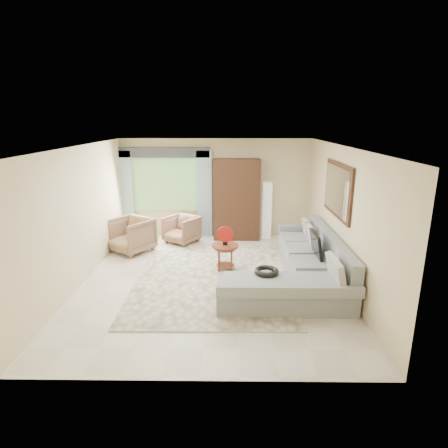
{
  "coord_description": "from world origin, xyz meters",
  "views": [
    {
      "loc": [
        0.34,
        -6.87,
        3.08
      ],
      "look_at": [
        0.25,
        0.35,
        1.05
      ],
      "focal_mm": 30.0,
      "sensor_mm": 36.0,
      "label": 1
    }
  ],
  "objects_px": {
    "sectional_sofa": "(303,270)",
    "floor_lamp": "(267,210)",
    "tv_screen": "(316,245)",
    "armchair_left": "(131,235)",
    "armchair_right": "(182,229)",
    "potted_plant": "(132,233)",
    "armoire": "(237,200)",
    "coffee_table": "(225,257)"
  },
  "relations": [
    {
      "from": "armchair_right",
      "to": "floor_lamp",
      "type": "bearing_deg",
      "value": 46.5
    },
    {
      "from": "coffee_table",
      "to": "armoire",
      "type": "distance_m",
      "value": 2.38
    },
    {
      "from": "armchair_left",
      "to": "potted_plant",
      "type": "bearing_deg",
      "value": 137.54
    },
    {
      "from": "tv_screen",
      "to": "floor_lamp",
      "type": "height_order",
      "value": "floor_lamp"
    },
    {
      "from": "tv_screen",
      "to": "floor_lamp",
      "type": "xyz_separation_m",
      "value": [
        -0.7,
        2.73,
        0.03
      ]
    },
    {
      "from": "potted_plant",
      "to": "coffee_table",
      "type": "bearing_deg",
      "value": -36.31
    },
    {
      "from": "coffee_table",
      "to": "armchair_right",
      "type": "bearing_deg",
      "value": 121.84
    },
    {
      "from": "floor_lamp",
      "to": "armchair_left",
      "type": "bearing_deg",
      "value": -160.64
    },
    {
      "from": "sectional_sofa",
      "to": "armchair_left",
      "type": "xyz_separation_m",
      "value": [
        -3.77,
        1.78,
        0.13
      ]
    },
    {
      "from": "potted_plant",
      "to": "sectional_sofa",
      "type": "bearing_deg",
      "value": -31.82
    },
    {
      "from": "sectional_sofa",
      "to": "armchair_left",
      "type": "relative_size",
      "value": 3.83
    },
    {
      "from": "floor_lamp",
      "to": "sectional_sofa",
      "type": "bearing_deg",
      "value": -81.67
    },
    {
      "from": "potted_plant",
      "to": "floor_lamp",
      "type": "relative_size",
      "value": 0.35
    },
    {
      "from": "armchair_left",
      "to": "armchair_right",
      "type": "xyz_separation_m",
      "value": [
        1.12,
        0.71,
        -0.06
      ]
    },
    {
      "from": "sectional_sofa",
      "to": "floor_lamp",
      "type": "bearing_deg",
      "value": 98.33
    },
    {
      "from": "potted_plant",
      "to": "armoire",
      "type": "distance_m",
      "value": 2.83
    },
    {
      "from": "tv_screen",
      "to": "floor_lamp",
      "type": "bearing_deg",
      "value": 104.38
    },
    {
      "from": "tv_screen",
      "to": "potted_plant",
      "type": "xyz_separation_m",
      "value": [
        -4.18,
        2.2,
        -0.46
      ]
    },
    {
      "from": "tv_screen",
      "to": "potted_plant",
      "type": "distance_m",
      "value": 4.75
    },
    {
      "from": "armchair_left",
      "to": "armchair_right",
      "type": "height_order",
      "value": "armchair_left"
    },
    {
      "from": "tv_screen",
      "to": "potted_plant",
      "type": "height_order",
      "value": "tv_screen"
    },
    {
      "from": "coffee_table",
      "to": "tv_screen",
      "type": "bearing_deg",
      "value": -13.74
    },
    {
      "from": "coffee_table",
      "to": "potted_plant",
      "type": "bearing_deg",
      "value": 143.69
    },
    {
      "from": "tv_screen",
      "to": "armchair_left",
      "type": "xyz_separation_m",
      "value": [
        -4.04,
        1.56,
        -0.31
      ]
    },
    {
      "from": "sectional_sofa",
      "to": "armchair_right",
      "type": "distance_m",
      "value": 3.64
    },
    {
      "from": "tv_screen",
      "to": "floor_lamp",
      "type": "distance_m",
      "value": 2.82
    },
    {
      "from": "armchair_left",
      "to": "floor_lamp",
      "type": "relative_size",
      "value": 0.6
    },
    {
      "from": "coffee_table",
      "to": "floor_lamp",
      "type": "height_order",
      "value": "floor_lamp"
    },
    {
      "from": "armoire",
      "to": "tv_screen",
      "type": "bearing_deg",
      "value": -60.67
    },
    {
      "from": "armchair_right",
      "to": "armoire",
      "type": "bearing_deg",
      "value": 50.57
    },
    {
      "from": "coffee_table",
      "to": "armoire",
      "type": "xyz_separation_m",
      "value": [
        0.28,
        2.24,
        0.75
      ]
    },
    {
      "from": "armchair_left",
      "to": "armoire",
      "type": "height_order",
      "value": "armoire"
    },
    {
      "from": "potted_plant",
      "to": "armchair_right",
      "type": "bearing_deg",
      "value": 3.03
    },
    {
      "from": "armchair_left",
      "to": "coffee_table",
      "type": "bearing_deg",
      "value": 8.6
    },
    {
      "from": "armchair_left",
      "to": "armoire",
      "type": "distance_m",
      "value": 2.84
    },
    {
      "from": "armchair_right",
      "to": "potted_plant",
      "type": "xyz_separation_m",
      "value": [
        -1.27,
        -0.07,
        -0.09
      ]
    },
    {
      "from": "sectional_sofa",
      "to": "tv_screen",
      "type": "xyz_separation_m",
      "value": [
        0.27,
        0.23,
        0.44
      ]
    },
    {
      "from": "tv_screen",
      "to": "armchair_left",
      "type": "relative_size",
      "value": 0.82
    },
    {
      "from": "sectional_sofa",
      "to": "coffee_table",
      "type": "height_order",
      "value": "sectional_sofa"
    },
    {
      "from": "sectional_sofa",
      "to": "floor_lamp",
      "type": "height_order",
      "value": "floor_lamp"
    },
    {
      "from": "tv_screen",
      "to": "armchair_left",
      "type": "bearing_deg",
      "value": 158.91
    },
    {
      "from": "tv_screen",
      "to": "armchair_right",
      "type": "height_order",
      "value": "tv_screen"
    }
  ]
}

